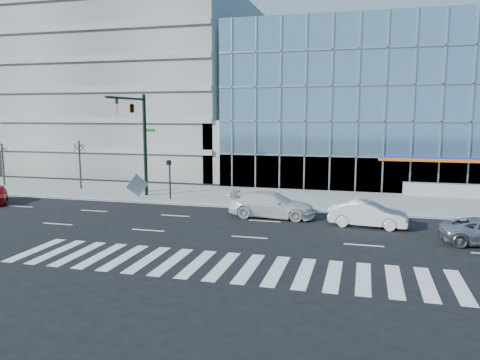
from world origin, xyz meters
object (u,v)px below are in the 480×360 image
(traffic_signal, at_px, (136,120))
(white_suv, at_px, (272,205))
(street_tree_near, at_px, (79,147))
(pedestrian, at_px, (137,183))
(tilted_panel, at_px, (137,185))
(ped_signal_post, at_px, (169,173))
(white_sedan, at_px, (368,214))
(street_tree_far, at_px, (2,149))

(traffic_signal, distance_m, white_suv, 12.84)
(street_tree_near, relative_size, pedestrian, 2.75)
(street_tree_near, distance_m, tilted_panel, 7.68)
(ped_signal_post, distance_m, white_sedan, 15.51)
(street_tree_far, height_order, white_sedan, street_tree_far)
(white_suv, distance_m, white_sedan, 6.10)
(street_tree_far, relative_size, white_suv, 0.70)
(traffic_signal, xyz_separation_m, tilted_panel, (-0.27, 0.43, -5.10))
(tilted_panel, bearing_deg, ped_signal_post, -43.30)
(street_tree_far, xyz_separation_m, pedestrian, (13.56, -0.32, -2.52))
(pedestrian, bearing_deg, traffic_signal, -161.80)
(ped_signal_post, relative_size, street_tree_far, 0.78)
(white_suv, bearing_deg, pedestrian, 66.36)
(ped_signal_post, height_order, tilted_panel, ped_signal_post)
(traffic_signal, bearing_deg, street_tree_far, 168.95)
(traffic_signal, bearing_deg, ped_signal_post, 8.52)
(white_sedan, bearing_deg, pedestrian, 75.10)
(white_suv, height_order, white_sedan, white_suv)
(street_tree_near, bearing_deg, pedestrian, -3.32)
(traffic_signal, bearing_deg, street_tree_near, 157.29)
(white_sedan, bearing_deg, white_suv, 85.51)
(ped_signal_post, xyz_separation_m, white_sedan, (14.70, -4.76, -1.39))
(traffic_signal, height_order, ped_signal_post, traffic_signal)
(ped_signal_post, xyz_separation_m, tilted_panel, (-2.77, 0.06, -1.08))
(ped_signal_post, height_order, white_sedan, ped_signal_post)
(white_sedan, distance_m, pedestrian, 19.91)
(traffic_signal, xyz_separation_m, street_tree_near, (-7.00, 2.93, -2.39))
(white_sedan, bearing_deg, traffic_signal, 81.37)
(street_tree_far, height_order, pedestrian, street_tree_far)
(traffic_signal, bearing_deg, tilted_panel, 122.30)
(street_tree_near, height_order, white_sedan, street_tree_near)
(traffic_signal, xyz_separation_m, white_sedan, (17.19, -4.39, -5.42))
(street_tree_near, height_order, street_tree_far, street_tree_near)
(street_tree_near, xyz_separation_m, pedestrian, (5.56, -0.32, -2.86))
(street_tree_near, xyz_separation_m, tilted_panel, (6.73, -2.50, -2.71))
(white_suv, relative_size, tilted_panel, 4.28)
(traffic_signal, bearing_deg, white_sedan, -14.31)
(white_sedan, bearing_deg, ped_signal_post, 77.73)
(ped_signal_post, bearing_deg, traffic_signal, -171.48)
(street_tree_near, xyz_separation_m, white_sedan, (24.20, -7.32, -3.03))
(pedestrian, height_order, tilted_panel, tilted_panel)
(street_tree_far, relative_size, pedestrian, 2.51)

